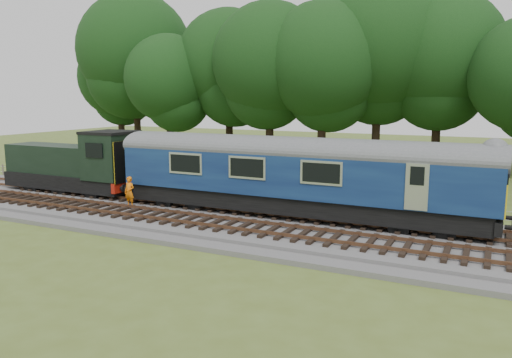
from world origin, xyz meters
The scene contains 9 objects.
ground centered at (0.00, 0.00, 0.00)m, with size 120.00×120.00×0.00m, color #506023.
ballast centered at (0.00, 0.00, 0.17)m, with size 70.00×7.00×0.35m, color #4C4C4F.
track_north centered at (0.00, 1.40, 0.42)m, with size 67.20×2.40×0.21m.
track_south centered at (0.00, -1.60, 0.42)m, with size 67.20×2.40×0.21m.
fence centered at (0.00, 4.50, 0.00)m, with size 64.00×0.12×1.00m, color #6B6054, non-canonical shape.
tree_line centered at (0.00, 22.00, 0.00)m, with size 70.00×8.00×18.00m, color black, non-canonical shape.
dmu_railcar centered at (0.54, 1.40, 2.61)m, with size 18.05×2.86×3.88m.
shunter_loco centered at (-13.38, 1.40, 1.97)m, with size 8.91×2.60×3.38m.
worker centered at (-7.85, -0.48, 1.15)m, with size 0.58×0.38×1.59m, color orange.
Camera 1 is at (9.07, -20.42, 6.06)m, focal length 35.00 mm.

